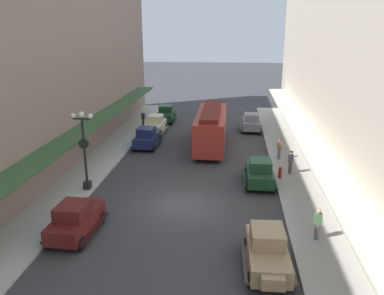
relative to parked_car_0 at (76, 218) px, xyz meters
name	(u,v)px	position (x,y,z in m)	size (l,w,h in m)	color
ground_plane	(181,205)	(4.90, 4.12, -0.94)	(200.00, 200.00, 0.00)	#38383A
sidewalk_left	(62,198)	(-2.60, 4.12, -0.87)	(3.00, 60.00, 0.15)	#B7B5AD
sidewalk_right	(308,210)	(12.40, 4.12, -0.87)	(3.00, 60.00, 0.15)	#B7B5AD
building_row_left	(2,59)	(-5.33, 4.12, 7.63)	(4.30, 60.00, 17.15)	gray
building_row_right	(379,50)	(15.13, 4.12, 8.22)	(4.30, 60.00, 18.34)	#B2A899
parked_car_0	(76,218)	(0.00, 0.00, 0.00)	(2.28, 4.31, 1.84)	#591919
parked_car_1	(267,250)	(9.53, -1.92, 0.00)	(2.25, 4.30, 1.84)	#997F5B
parked_car_2	(147,137)	(0.27, 15.63, 0.00)	(2.23, 4.29, 1.84)	#19234C
parked_car_3	(155,124)	(0.06, 20.31, 0.00)	(2.16, 4.27, 1.84)	beige
parked_car_4	(260,171)	(9.75, 7.91, 0.00)	(2.17, 4.27, 1.84)	#193D23
parked_car_5	(251,122)	(9.71, 22.52, 0.00)	(2.22, 4.29, 1.84)	slate
parked_car_6	(166,114)	(0.25, 25.53, 0.00)	(2.23, 4.29, 1.84)	#193D23
streetcar	(211,126)	(5.93, 16.26, 0.96)	(2.61, 9.62, 3.46)	#A52D23
lamp_post_with_clock	(84,147)	(-1.50, 5.57, 2.04)	(1.42, 0.44, 5.16)	black
fire_hydrant	(280,172)	(11.25, 8.89, -0.38)	(0.24, 0.24, 0.82)	#B21E19
pedestrian_0	(291,162)	(12.06, 9.89, 0.07)	(0.36, 0.28, 1.67)	#4C4238
pedestrian_1	(279,149)	(11.59, 13.08, 0.05)	(0.36, 0.24, 1.64)	slate
pedestrian_2	(318,224)	(12.17, 0.62, 0.05)	(0.36, 0.24, 1.64)	slate
pedestrian_3	(143,119)	(-1.66, 22.50, 0.05)	(0.36, 0.24, 1.64)	#2D2D33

